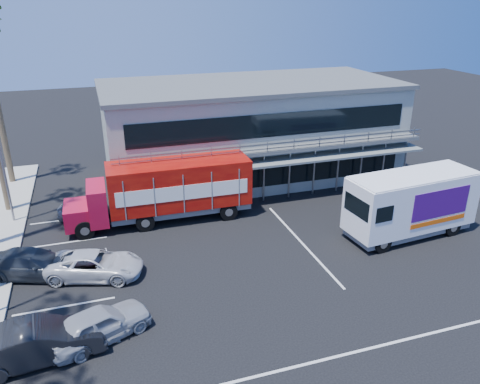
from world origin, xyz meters
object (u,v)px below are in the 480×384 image
object	(u,v)px
red_truck	(167,189)
parked_car_a	(99,324)
parked_car_b	(38,342)
white_van	(411,203)

from	to	relation	value
red_truck	parked_car_a	size ratio (longest dim) A/B	2.64
parked_car_a	parked_car_b	distance (m)	2.36
red_truck	parked_car_b	xyz separation A→B (m)	(-7.03, -10.94, -1.29)
red_truck	white_van	size ratio (longest dim) A/B	1.42
red_truck	parked_car_b	distance (m)	13.07
red_truck	white_van	distance (m)	14.73
parked_car_a	parked_car_b	xyz separation A→B (m)	(-2.31, -0.50, 0.08)
red_truck	parked_car_b	world-z (taller)	red_truck
red_truck	parked_car_a	distance (m)	11.54
red_truck	white_van	world-z (taller)	red_truck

